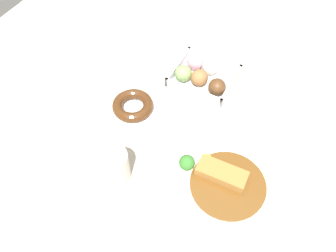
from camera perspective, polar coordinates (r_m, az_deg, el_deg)
The scene contains 5 objects.
ground_plane at distance 0.96m, azimuth 4.53°, elevation 1.80°, with size 1.60×1.60×0.00m, color #B2A893.
curry_plate at distance 0.85m, azimuth 8.11°, elevation -8.29°, with size 0.26×0.26×0.07m.
donut_box at distance 1.03m, azimuth 5.66°, elevation 8.28°, with size 0.18×0.16×0.06m.
chocolate_ring_donut at distance 0.97m, azimuth -5.84°, elevation 3.34°, with size 0.13×0.13×0.03m.
coffee_mug at distance 0.82m, azimuth -8.81°, elevation -6.60°, with size 0.07×0.07×0.09m, color silver.
Camera 1 is at (0.21, -0.56, 0.75)m, focal length 36.87 mm.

